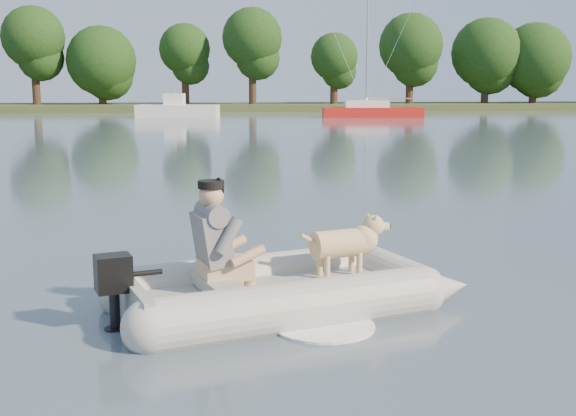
{
  "coord_description": "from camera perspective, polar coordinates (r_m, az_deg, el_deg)",
  "views": [
    {
      "loc": [
        -0.94,
        -6.54,
        2.26
      ],
      "look_at": [
        0.11,
        2.31,
        0.75
      ],
      "focal_mm": 45.0,
      "sensor_mm": 36.0,
      "label": 1
    }
  ],
  "objects": [
    {
      "name": "man",
      "position": [
        7.16,
        -5.87,
        -2.12
      ],
      "size": [
        0.92,
        0.84,
        1.13
      ],
      "primitive_type": null,
      "rotation": [
        0.0,
        0.0,
        0.3
      ],
      "color": "slate",
      "rests_on": "dinghy"
    },
    {
      "name": "outboard_motor",
      "position": [
        6.98,
        -13.57,
        -6.75
      ],
      "size": [
        0.5,
        0.42,
        0.82
      ],
      "primitive_type": null,
      "rotation": [
        0.0,
        0.0,
        0.3
      ],
      "color": "black",
      "rests_on": "dinghy"
    },
    {
      "name": "shore_bank",
      "position": [
        68.58,
        -6.03,
        7.9
      ],
      "size": [
        160.0,
        12.0,
        0.7
      ],
      "primitive_type": "cube",
      "color": "#47512D",
      "rests_on": "water"
    },
    {
      "name": "water",
      "position": [
        6.98,
        1.36,
        -9.27
      ],
      "size": [
        160.0,
        160.0,
        0.0
      ],
      "primitive_type": "plane",
      "color": "slate",
      "rests_on": "ground"
    },
    {
      "name": "treeline",
      "position": [
        68.62,
        2.83,
        12.28
      ],
      "size": [
        91.45,
        7.35,
        9.9
      ],
      "color": "#332316",
      "rests_on": "shore_bank"
    },
    {
      "name": "dinghy",
      "position": [
        7.4,
        -0.32,
        -3.18
      ],
      "size": [
        5.91,
        5.13,
        1.44
      ],
      "primitive_type": null,
      "rotation": [
        0.0,
        0.0,
        0.3
      ],
      "color": "#A6A6A1",
      "rests_on": "water"
    },
    {
      "name": "dog",
      "position": [
        7.75,
        4.1,
        -3.22
      ],
      "size": [
        1.03,
        0.62,
        0.65
      ],
      "primitive_type": null,
      "rotation": [
        0.0,
        0.0,
        0.3
      ],
      "color": "tan",
      "rests_on": "dinghy"
    },
    {
      "name": "motorboat",
      "position": [
        52.47,
        -8.71,
        8.31
      ],
      "size": [
        6.25,
        3.22,
        2.52
      ],
      "primitive_type": null,
      "rotation": [
        0.0,
        0.0,
        -0.16
      ],
      "color": "white",
      "rests_on": "water"
    },
    {
      "name": "sailboat",
      "position": [
        53.17,
        6.59,
        7.6
      ],
      "size": [
        7.34,
        2.76,
        9.87
      ],
      "rotation": [
        0.0,
        0.0,
        -0.09
      ],
      "color": "#B41914",
      "rests_on": "water"
    }
  ]
}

